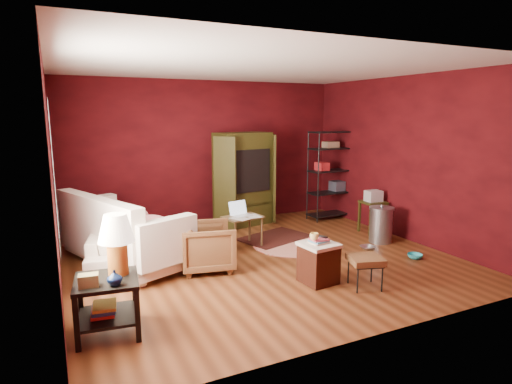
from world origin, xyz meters
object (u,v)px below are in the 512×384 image
(tv_armoire, at_px, (244,177))
(laptop_desk, at_px, (242,220))
(armchair, at_px, (207,244))
(side_table, at_px, (112,262))
(hamper, at_px, (318,262))
(sofa, at_px, (120,240))
(wire_shelving, at_px, (330,171))

(tv_armoire, bearing_deg, laptop_desk, -125.36)
(armchair, relative_size, side_table, 0.62)
(armchair, xyz_separation_m, tv_armoire, (1.47, 2.06, 0.58))
(laptop_desk, distance_m, tv_armoire, 1.54)
(side_table, xyz_separation_m, hamper, (2.55, 0.15, -0.44))
(side_table, distance_m, hamper, 2.59)
(laptop_desk, height_order, tv_armoire, tv_armoire)
(side_table, bearing_deg, laptop_desk, 40.74)
(sofa, xyz_separation_m, armchair, (1.07, -0.73, -0.01))
(sofa, xyz_separation_m, side_table, (-0.34, -1.95, 0.34))
(sofa, relative_size, laptop_desk, 2.55)
(sofa, xyz_separation_m, wire_shelving, (4.35, 1.01, 0.62))
(side_table, distance_m, tv_armoire, 4.38)
(hamper, height_order, wire_shelving, wire_shelving)
(side_table, relative_size, tv_armoire, 0.66)
(armchair, relative_size, hamper, 1.21)
(tv_armoire, height_order, wire_shelving, wire_shelving)
(armchair, height_order, hamper, armchair)
(side_table, height_order, hamper, side_table)
(armchair, bearing_deg, sofa, 67.55)
(laptop_desk, relative_size, tv_armoire, 0.41)
(laptop_desk, distance_m, wire_shelving, 2.68)
(tv_armoire, relative_size, wire_shelving, 0.99)
(sofa, height_order, laptop_desk, laptop_desk)
(side_table, distance_m, wire_shelving, 5.55)
(armchair, bearing_deg, tv_armoire, -23.86)
(hamper, bearing_deg, laptop_desk, 98.99)
(wire_shelving, bearing_deg, hamper, -130.16)
(side_table, bearing_deg, armchair, 40.87)
(sofa, bearing_deg, side_table, -177.66)
(armchair, xyz_separation_m, hamper, (1.14, -1.07, -0.09))
(sofa, bearing_deg, hamper, -116.90)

